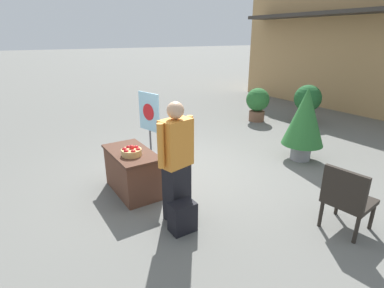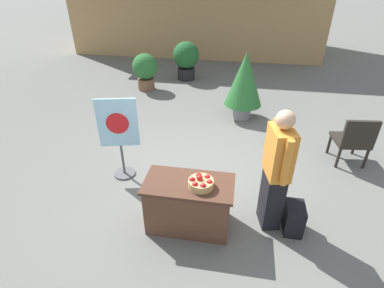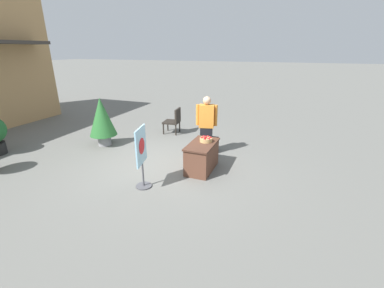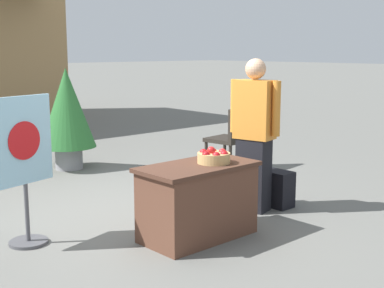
{
  "view_description": "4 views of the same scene",
  "coord_description": "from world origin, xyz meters",
  "px_view_note": "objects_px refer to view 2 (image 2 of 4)",
  "views": [
    {
      "loc": [
        4.39,
        -2.7,
        2.49
      ],
      "look_at": [
        0.61,
        -0.26,
        0.86
      ],
      "focal_mm": 28.0,
      "sensor_mm": 36.0,
      "label": 1
    },
    {
      "loc": [
        0.61,
        -4.03,
        3.1
      ],
      "look_at": [
        -0.05,
        -0.22,
        0.77
      ],
      "focal_mm": 28.0,
      "sensor_mm": 36.0,
      "label": 2
    },
    {
      "loc": [
        -5.63,
        -3.0,
        2.93
      ],
      "look_at": [
        0.34,
        -0.71,
        0.56
      ],
      "focal_mm": 24.0,
      "sensor_mm": 36.0,
      "label": 3
    },
    {
      "loc": [
        -3.32,
        -4.71,
        1.8
      ],
      "look_at": [
        0.61,
        -0.4,
        0.76
      ],
      "focal_mm": 50.0,
      "sensor_mm": 36.0,
      "label": 4
    }
  ],
  "objects_px": {
    "display_table": "(189,204)",
    "person_visitor": "(276,171)",
    "backpack": "(294,218)",
    "patio_chair": "(354,139)",
    "apple_basket": "(201,183)",
    "potted_plant_far_right": "(245,81)",
    "potted_plant_far_left": "(145,69)",
    "poster_board": "(119,135)",
    "potted_plant_near_right": "(186,58)"
  },
  "relations": [
    {
      "from": "display_table",
      "to": "person_visitor",
      "type": "bearing_deg",
      "value": 12.33
    },
    {
      "from": "backpack",
      "to": "patio_chair",
      "type": "relative_size",
      "value": 0.45
    },
    {
      "from": "display_table",
      "to": "apple_basket",
      "type": "distance_m",
      "value": 0.45
    },
    {
      "from": "apple_basket",
      "to": "potted_plant_far_right",
      "type": "relative_size",
      "value": 0.21
    },
    {
      "from": "potted_plant_far_right",
      "to": "backpack",
      "type": "bearing_deg",
      "value": -77.08
    },
    {
      "from": "apple_basket",
      "to": "person_visitor",
      "type": "distance_m",
      "value": 0.96
    },
    {
      "from": "person_visitor",
      "to": "backpack",
      "type": "bearing_deg",
      "value": 149.92
    },
    {
      "from": "patio_chair",
      "to": "potted_plant_far_left",
      "type": "height_order",
      "value": "potted_plant_far_left"
    },
    {
      "from": "apple_basket",
      "to": "poster_board",
      "type": "xyz_separation_m",
      "value": [
        -1.46,
        0.99,
        -0.01
      ]
    },
    {
      "from": "potted_plant_near_right",
      "to": "poster_board",
      "type": "bearing_deg",
      "value": -91.26
    },
    {
      "from": "apple_basket",
      "to": "patio_chair",
      "type": "xyz_separation_m",
      "value": [
        2.38,
        1.99,
        -0.28
      ]
    },
    {
      "from": "potted_plant_near_right",
      "to": "backpack",
      "type": "bearing_deg",
      "value": -66.4
    },
    {
      "from": "poster_board",
      "to": "patio_chair",
      "type": "bearing_deg",
      "value": 91.01
    },
    {
      "from": "backpack",
      "to": "potted_plant_far_right",
      "type": "bearing_deg",
      "value": 102.92
    },
    {
      "from": "backpack",
      "to": "person_visitor",
      "type": "bearing_deg",
      "value": 162.25
    },
    {
      "from": "person_visitor",
      "to": "poster_board",
      "type": "bearing_deg",
      "value": -28.98
    },
    {
      "from": "display_table",
      "to": "apple_basket",
      "type": "relative_size",
      "value": 3.66
    },
    {
      "from": "patio_chair",
      "to": "potted_plant_far_right",
      "type": "height_order",
      "value": "potted_plant_far_right"
    },
    {
      "from": "backpack",
      "to": "potted_plant_near_right",
      "type": "relative_size",
      "value": 0.37
    },
    {
      "from": "display_table",
      "to": "apple_basket",
      "type": "bearing_deg",
      "value": -17.2
    },
    {
      "from": "poster_board",
      "to": "potted_plant_far_right",
      "type": "xyz_separation_m",
      "value": [
        1.9,
        2.59,
        0.11
      ]
    },
    {
      "from": "display_table",
      "to": "patio_chair",
      "type": "height_order",
      "value": "patio_chair"
    },
    {
      "from": "patio_chair",
      "to": "display_table",
      "type": "bearing_deg",
      "value": 120.8
    },
    {
      "from": "potted_plant_far_left",
      "to": "potted_plant_far_right",
      "type": "height_order",
      "value": "potted_plant_far_right"
    },
    {
      "from": "patio_chair",
      "to": "potted_plant_far_left",
      "type": "xyz_separation_m",
      "value": [
        -4.69,
        3.0,
        0.07
      ]
    },
    {
      "from": "backpack",
      "to": "potted_plant_far_left",
      "type": "height_order",
      "value": "potted_plant_far_left"
    },
    {
      "from": "apple_basket",
      "to": "potted_plant_far_right",
      "type": "bearing_deg",
      "value": 82.92
    },
    {
      "from": "display_table",
      "to": "potted_plant_far_right",
      "type": "bearing_deg",
      "value": 80.27
    },
    {
      "from": "display_table",
      "to": "apple_basket",
      "type": "xyz_separation_m",
      "value": [
        0.16,
        -0.05,
        0.42
      ]
    },
    {
      "from": "poster_board",
      "to": "potted_plant_near_right",
      "type": "height_order",
      "value": "poster_board"
    },
    {
      "from": "apple_basket",
      "to": "patio_chair",
      "type": "height_order",
      "value": "patio_chair"
    },
    {
      "from": "display_table",
      "to": "backpack",
      "type": "distance_m",
      "value": 1.4
    },
    {
      "from": "display_table",
      "to": "person_visitor",
      "type": "height_order",
      "value": "person_visitor"
    },
    {
      "from": "poster_board",
      "to": "potted_plant_far_right",
      "type": "relative_size",
      "value": 0.91
    },
    {
      "from": "potted_plant_near_right",
      "to": "potted_plant_far_right",
      "type": "bearing_deg",
      "value": -54.19
    },
    {
      "from": "apple_basket",
      "to": "patio_chair",
      "type": "relative_size",
      "value": 0.34
    },
    {
      "from": "potted_plant_far_left",
      "to": "backpack",
      "type": "bearing_deg",
      "value": -53.69
    },
    {
      "from": "backpack",
      "to": "potted_plant_far_right",
      "type": "relative_size",
      "value": 0.27
    },
    {
      "from": "backpack",
      "to": "potted_plant_far_left",
      "type": "relative_size",
      "value": 0.42
    },
    {
      "from": "apple_basket",
      "to": "backpack",
      "type": "height_order",
      "value": "apple_basket"
    },
    {
      "from": "person_visitor",
      "to": "potted_plant_far_right",
      "type": "xyz_separation_m",
      "value": [
        -0.47,
        3.3,
        0.02
      ]
    },
    {
      "from": "patio_chair",
      "to": "potted_plant_near_right",
      "type": "relative_size",
      "value": 0.81
    },
    {
      "from": "backpack",
      "to": "potted_plant_far_left",
      "type": "bearing_deg",
      "value": 126.31
    },
    {
      "from": "poster_board",
      "to": "person_visitor",
      "type": "bearing_deg",
      "value": 59.78
    },
    {
      "from": "potted_plant_far_right",
      "to": "potted_plant_near_right",
      "type": "bearing_deg",
      "value": 125.81
    },
    {
      "from": "backpack",
      "to": "poster_board",
      "type": "height_order",
      "value": "poster_board"
    },
    {
      "from": "apple_basket",
      "to": "potted_plant_far_left",
      "type": "bearing_deg",
      "value": 114.79
    },
    {
      "from": "person_visitor",
      "to": "potted_plant_far_right",
      "type": "distance_m",
      "value": 3.33
    },
    {
      "from": "display_table",
      "to": "potted_plant_far_right",
      "type": "xyz_separation_m",
      "value": [
        0.61,
        3.54,
        0.52
      ]
    },
    {
      "from": "display_table",
      "to": "backpack",
      "type": "height_order",
      "value": "display_table"
    }
  ]
}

